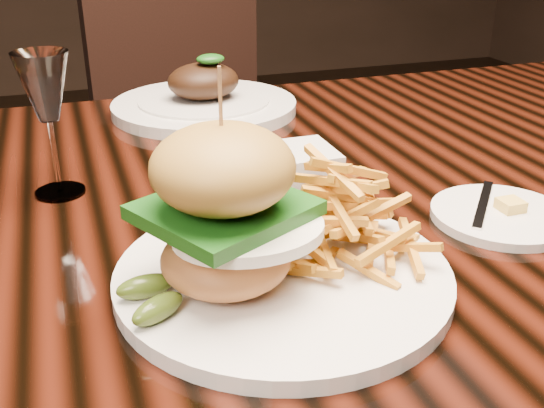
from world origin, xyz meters
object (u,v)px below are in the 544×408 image
object	(u,v)px
dining_table	(257,243)
wine_glass	(45,93)
burger_plate	(282,228)
far_dish	(204,101)
chair_far	(195,127)

from	to	relation	value
dining_table	wine_glass	world-z (taller)	wine_glass
burger_plate	dining_table	bearing A→B (deg)	63.22
burger_plate	far_dish	size ratio (longest dim) A/B	0.99
far_dish	chair_far	bearing A→B (deg)	80.14
chair_far	far_dish	bearing A→B (deg)	-109.45
wine_glass	chair_far	world-z (taller)	chair_far
dining_table	wine_glass	bearing A→B (deg)	166.19
dining_table	wine_glass	size ratio (longest dim) A/B	9.69
burger_plate	chair_far	distance (m)	1.15
dining_table	burger_plate	distance (m)	0.25
dining_table	chair_far	bearing A→B (deg)	82.87
dining_table	burger_plate	size ratio (longest dim) A/B	5.38
dining_table	far_dish	size ratio (longest dim) A/B	5.34
burger_plate	far_dish	bearing A→B (deg)	68.80
burger_plate	chair_far	xyz separation A→B (m)	(0.16, 1.10, -0.27)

